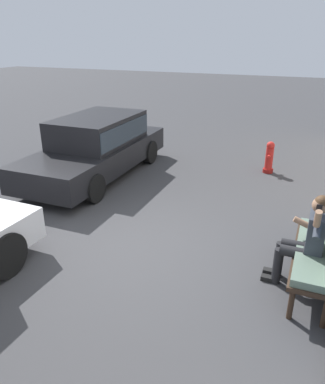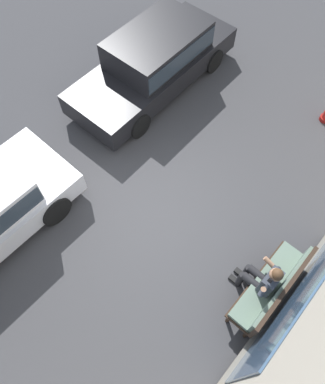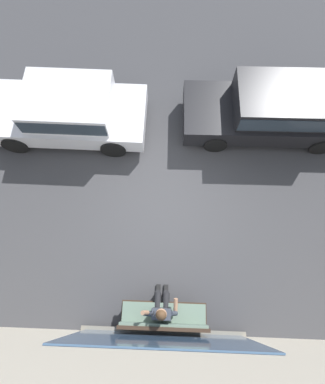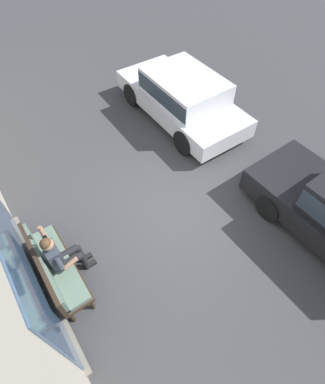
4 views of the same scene
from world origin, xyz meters
TOP-DOWN VIEW (x-y plane):
  - ground_plane at (0.00, 0.00)m, footprint 60.00×60.00m
  - bench at (-0.11, 2.90)m, footprint 1.82×0.55m
  - person_on_phone at (-0.05, 2.67)m, footprint 0.73×0.74m
  - parked_car_near at (-2.84, -2.35)m, footprint 4.59×1.86m

SIDE VIEW (x-z plane):
  - ground_plane at x=0.00m, z-range 0.00..0.00m
  - bench at x=-0.11m, z-range 0.09..1.13m
  - person_on_phone at x=-0.05m, z-range 0.05..1.43m
  - parked_car_near at x=-2.84m, z-range 0.06..1.52m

